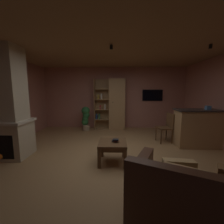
# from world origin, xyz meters

# --- Properties ---
(floor) EXTENTS (6.08, 5.92, 0.02)m
(floor) POSITION_xyz_m (0.00, 0.00, -0.01)
(floor) COLOR #A37A4C
(floor) RESTS_ON ground
(wall_back) EXTENTS (6.20, 0.06, 2.63)m
(wall_back) POSITION_xyz_m (0.00, 2.99, 1.31)
(wall_back) COLOR #AD7060
(wall_back) RESTS_ON ground
(ceiling) EXTENTS (6.08, 5.92, 0.02)m
(ceiling) POSITION_xyz_m (0.00, 0.00, 2.64)
(ceiling) COLOR #8E6B47
(window_pane_back) EXTENTS (0.61, 0.01, 0.91)m
(window_pane_back) POSITION_xyz_m (-0.31, 2.96, 1.19)
(window_pane_back) COLOR white
(stone_fireplace) EXTENTS (0.99, 0.75, 2.63)m
(stone_fireplace) POSITION_xyz_m (-2.49, -0.09, 1.18)
(stone_fireplace) COLOR #BCAD8E
(stone_fireplace) RESTS_ON ground
(bookshelf_cabinet) EXTENTS (1.29, 0.41, 2.12)m
(bookshelf_cabinet) POSITION_xyz_m (0.04, 2.72, 1.05)
(bookshelf_cabinet) COLOR #A87F51
(bookshelf_cabinet) RESTS_ON ground
(kitchen_bar_counter) EXTENTS (1.50, 0.62, 1.09)m
(kitchen_bar_counter) POSITION_xyz_m (2.59, 0.75, 0.55)
(kitchen_bar_counter) COLOR #A87F51
(kitchen_bar_counter) RESTS_ON ground
(tissue_box) EXTENTS (0.13, 0.13, 0.11)m
(tissue_box) POSITION_xyz_m (2.68, 0.70, 1.14)
(tissue_box) COLOR #598CBF
(tissue_box) RESTS_ON kitchen_bar_counter
(leather_couch) EXTENTS (1.85, 1.51, 0.84)m
(leather_couch) POSITION_xyz_m (1.12, -1.89, 0.30)
(leather_couch) COLOR #4C2D1E
(leather_couch) RESTS_ON ground
(coffee_table) EXTENTS (0.62, 0.63, 0.47)m
(coffee_table) POSITION_xyz_m (0.04, -0.31, 0.38)
(coffee_table) COLOR brown
(coffee_table) RESTS_ON ground
(table_book_0) EXTENTS (0.13, 0.10, 0.02)m
(table_book_0) POSITION_xyz_m (0.08, -0.28, 0.48)
(table_book_0) COLOR black
(table_book_0) RESTS_ON coffee_table
(table_book_1) EXTENTS (0.12, 0.11, 0.02)m
(table_book_1) POSITION_xyz_m (0.11, -0.30, 0.51)
(table_book_1) COLOR #B22D2D
(table_book_1) RESTS_ON coffee_table
(table_book_2) EXTENTS (0.14, 0.10, 0.03)m
(table_book_2) POSITION_xyz_m (0.11, -0.33, 0.53)
(table_book_2) COLOR black
(table_book_2) RESTS_ON coffee_table
(dining_chair) EXTENTS (0.49, 0.49, 0.92)m
(dining_chair) POSITION_xyz_m (1.70, 1.10, 0.53)
(dining_chair) COLOR brown
(dining_chair) RESTS_ON ground
(potted_floor_plant) EXTENTS (0.35, 0.34, 0.98)m
(potted_floor_plant) POSITION_xyz_m (-1.17, 2.46, 0.53)
(potted_floor_plant) COLOR #9E896B
(potted_floor_plant) RESTS_ON ground
(wall_mounted_tv) EXTENTS (0.86, 0.06, 0.48)m
(wall_mounted_tv) POSITION_xyz_m (1.66, 2.93, 1.44)
(wall_mounted_tv) COLOR black
(track_light_spot_0) EXTENTS (0.07, 0.07, 0.09)m
(track_light_spot_0) POSITION_xyz_m (-2.21, -0.08, 2.56)
(track_light_spot_0) COLOR black
(track_light_spot_1) EXTENTS (0.07, 0.07, 0.09)m
(track_light_spot_1) POSITION_xyz_m (0.00, -0.09, 2.56)
(track_light_spot_1) COLOR black
(track_light_spot_2) EXTENTS (0.07, 0.07, 0.09)m
(track_light_spot_2) POSITION_xyz_m (2.15, -0.05, 2.56)
(track_light_spot_2) COLOR black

